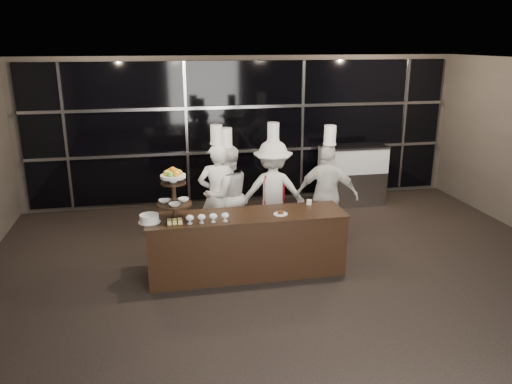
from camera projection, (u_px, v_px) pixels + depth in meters
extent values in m
plane|color=black|center=(320.00, 324.00, 6.01)|extent=(10.00, 10.00, 0.00)
plane|color=black|center=(330.00, 69.00, 5.14)|extent=(10.00, 10.00, 0.00)
plane|color=#473F38|center=(245.00, 131.00, 10.26)|extent=(9.00, 0.00, 9.00)
cube|color=black|center=(245.00, 131.00, 10.21)|extent=(8.60, 0.04, 2.80)
cube|color=#A5A5AA|center=(246.00, 151.00, 10.28)|extent=(8.60, 0.06, 0.06)
cube|color=#A5A5AA|center=(246.00, 107.00, 10.01)|extent=(8.60, 0.06, 0.06)
cube|color=#A5A5AA|center=(66.00, 138.00, 9.51)|extent=(0.05, 0.05, 2.80)
cube|color=#A5A5AA|center=(187.00, 133.00, 9.95)|extent=(0.05, 0.05, 2.80)
cube|color=#A5A5AA|center=(302.00, 129.00, 10.41)|extent=(0.05, 0.05, 2.80)
cube|color=#A5A5AA|center=(404.00, 126.00, 10.84)|extent=(0.05, 0.05, 2.80)
cube|color=black|center=(247.00, 245.00, 7.20)|extent=(2.80, 0.70, 0.90)
cube|color=black|center=(246.00, 215.00, 7.07)|extent=(2.84, 0.74, 0.03)
cylinder|color=black|center=(175.00, 218.00, 6.87)|extent=(0.24, 0.24, 0.03)
cylinder|color=black|center=(174.00, 195.00, 6.77)|extent=(0.06, 0.06, 0.70)
cylinder|color=black|center=(174.00, 204.00, 6.81)|extent=(0.48, 0.48, 0.02)
cylinder|color=black|center=(173.00, 183.00, 6.72)|extent=(0.34, 0.34, 0.02)
cylinder|color=white|center=(173.00, 180.00, 6.71)|extent=(0.10, 0.10, 0.06)
cylinder|color=white|center=(173.00, 176.00, 6.69)|extent=(0.34, 0.34, 0.04)
sphere|color=orange|center=(179.00, 173.00, 6.69)|extent=(0.09, 0.09, 0.09)
sphere|color=#65B72F|center=(176.00, 172.00, 6.75)|extent=(0.09, 0.09, 0.09)
sphere|color=orange|center=(170.00, 172.00, 6.74)|extent=(0.09, 0.09, 0.09)
sphere|color=yellow|center=(167.00, 173.00, 6.66)|extent=(0.09, 0.09, 0.09)
sphere|color=#62C131|center=(170.00, 174.00, 6.61)|extent=(0.09, 0.09, 0.09)
sphere|color=orange|center=(176.00, 174.00, 6.62)|extent=(0.09, 0.09, 0.09)
sphere|color=orange|center=(173.00, 170.00, 6.67)|extent=(0.09, 0.09, 0.09)
imported|color=white|center=(164.00, 201.00, 6.83)|extent=(0.16, 0.16, 0.04)
imported|color=white|center=(184.00, 200.00, 6.88)|extent=(0.15, 0.15, 0.05)
imported|color=white|center=(175.00, 205.00, 6.69)|extent=(0.16, 0.16, 0.04)
cylinder|color=silver|center=(190.00, 223.00, 6.70)|extent=(0.07, 0.07, 0.01)
cylinder|color=silver|center=(190.00, 221.00, 6.69)|extent=(0.02, 0.02, 0.05)
ellipsoid|color=silver|center=(190.00, 218.00, 6.68)|extent=(0.11, 0.11, 0.08)
ellipsoid|color=#0ECA3B|center=(190.00, 217.00, 6.68)|extent=(0.08, 0.08, 0.05)
cylinder|color=silver|center=(202.00, 223.00, 6.73)|extent=(0.07, 0.07, 0.01)
cylinder|color=silver|center=(202.00, 220.00, 6.72)|extent=(0.02, 0.02, 0.05)
ellipsoid|color=silver|center=(201.00, 217.00, 6.71)|extent=(0.11, 0.11, 0.08)
ellipsoid|color=red|center=(201.00, 217.00, 6.71)|extent=(0.08, 0.08, 0.05)
cylinder|color=silver|center=(213.00, 222.00, 6.76)|extent=(0.07, 0.07, 0.01)
cylinder|color=silver|center=(213.00, 220.00, 6.75)|extent=(0.02, 0.02, 0.05)
ellipsoid|color=silver|center=(213.00, 216.00, 6.74)|extent=(0.11, 0.11, 0.08)
ellipsoid|color=beige|center=(213.00, 216.00, 6.74)|extent=(0.08, 0.08, 0.05)
cylinder|color=silver|center=(225.00, 221.00, 6.79)|extent=(0.07, 0.07, 0.01)
cylinder|color=silver|center=(225.00, 219.00, 6.78)|extent=(0.02, 0.02, 0.05)
ellipsoid|color=silver|center=(225.00, 215.00, 6.77)|extent=(0.11, 0.11, 0.08)
ellipsoid|color=#4F3610|center=(225.00, 215.00, 6.77)|extent=(0.08, 0.08, 0.05)
cylinder|color=white|center=(149.00, 222.00, 6.76)|extent=(0.30, 0.30, 0.01)
cylinder|color=white|center=(149.00, 218.00, 6.74)|extent=(0.26, 0.26, 0.10)
cube|color=#E9D872|center=(169.00, 223.00, 6.66)|extent=(0.06, 0.06, 0.05)
cube|color=#E9D872|center=(175.00, 222.00, 6.67)|extent=(0.06, 0.06, 0.05)
cube|color=#E9D872|center=(180.00, 222.00, 6.69)|extent=(0.06, 0.06, 0.05)
cube|color=#E9D872|center=(169.00, 221.00, 6.73)|extent=(0.06, 0.06, 0.05)
cube|color=#E9D872|center=(175.00, 221.00, 6.74)|extent=(0.06, 0.06, 0.05)
cube|color=#E9D872|center=(180.00, 220.00, 6.75)|extent=(0.06, 0.06, 0.05)
cylinder|color=white|center=(281.00, 214.00, 7.06)|extent=(0.20, 0.20, 0.01)
cylinder|color=#4C2814|center=(281.00, 212.00, 7.05)|extent=(0.08, 0.08, 0.04)
cylinder|color=white|center=(309.00, 202.00, 7.48)|extent=(0.08, 0.08, 0.07)
cube|color=#A5A5AA|center=(351.00, 188.00, 10.34)|extent=(1.32, 0.56, 0.70)
cube|color=silver|center=(353.00, 160.00, 10.17)|extent=(1.32, 0.56, 0.50)
cube|color=#FFC67F|center=(353.00, 160.00, 10.17)|extent=(1.22, 0.47, 0.40)
cube|color=#A5A5AA|center=(354.00, 147.00, 10.09)|extent=(1.33, 0.58, 0.04)
imported|color=white|center=(218.00, 196.00, 8.10)|extent=(0.64, 0.43, 1.72)
cylinder|color=white|center=(216.00, 134.00, 7.80)|extent=(0.19, 0.19, 0.30)
cylinder|color=white|center=(217.00, 143.00, 7.85)|extent=(0.21, 0.21, 0.03)
imported|color=silver|center=(227.00, 196.00, 8.23)|extent=(0.94, 0.82, 1.65)
cylinder|color=white|center=(226.00, 137.00, 7.94)|extent=(0.19, 0.19, 0.30)
cylinder|color=white|center=(226.00, 146.00, 7.99)|extent=(0.21, 0.21, 0.03)
imported|color=white|center=(273.00, 192.00, 8.33)|extent=(1.21, 0.84, 1.72)
cylinder|color=white|center=(273.00, 132.00, 8.04)|extent=(0.19, 0.19, 0.30)
cylinder|color=white|center=(273.00, 141.00, 8.08)|extent=(0.21, 0.21, 0.03)
cube|color=maroon|center=(274.00, 194.00, 8.22)|extent=(0.34, 0.03, 0.64)
imported|color=silver|center=(327.00, 196.00, 8.14)|extent=(1.08, 0.79, 1.71)
cylinder|color=white|center=(330.00, 135.00, 7.84)|extent=(0.19, 0.19, 0.30)
cylinder|color=white|center=(330.00, 144.00, 7.89)|extent=(0.21, 0.21, 0.03)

